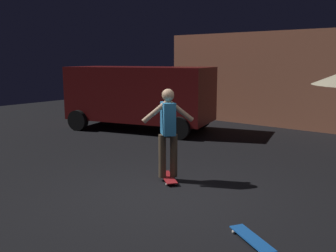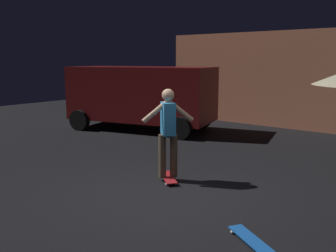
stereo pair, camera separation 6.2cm
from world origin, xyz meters
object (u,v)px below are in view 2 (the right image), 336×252
at_px(parked_van, 141,94).
at_px(skateboard_spare, 250,239).
at_px(skater, 168,127).
at_px(skateboard_ridden, 168,177).

height_order(parked_van, skateboard_spare, parked_van).
bearing_deg(skateboard_spare, parked_van, 142.69).
height_order(skateboard_spare, skater, skater).
distance_m(parked_van, skater, 5.33).
height_order(skateboard_ridden, skater, skater).
relative_size(parked_van, skateboard_spare, 6.42).
height_order(parked_van, skater, parked_van).
bearing_deg(skateboard_ridden, skater, -90.00).
relative_size(skateboard_ridden, skateboard_spare, 0.95).
xyz_separation_m(parked_van, skateboard_spare, (6.31, -4.81, -1.11)).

